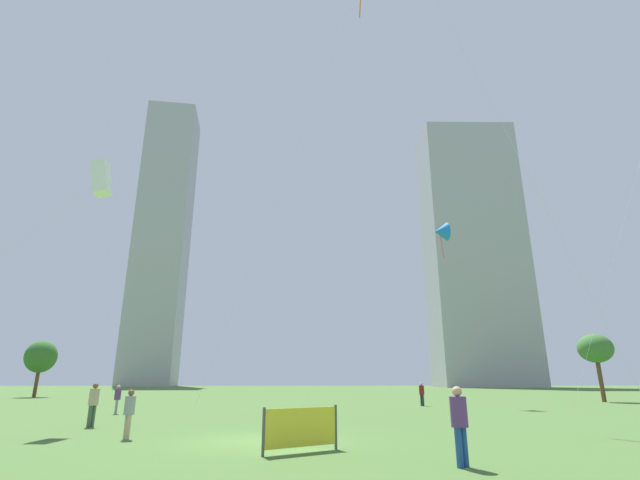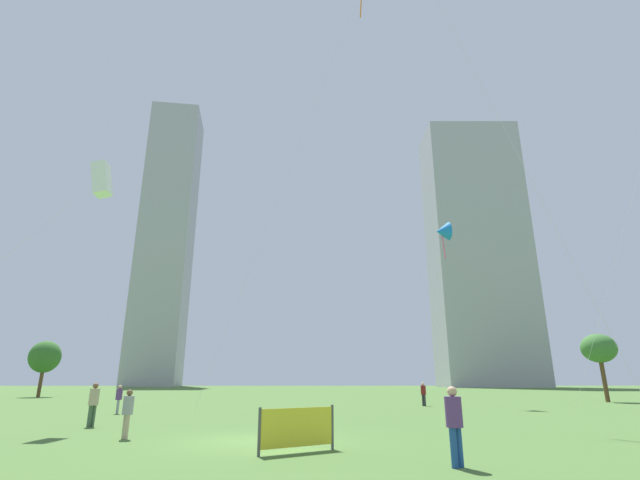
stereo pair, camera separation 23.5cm
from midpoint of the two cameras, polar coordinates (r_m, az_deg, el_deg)
The scene contains 13 objects.
ground at distance 16.31m, azimuth -7.88°, elevation -23.67°, with size 280.00×280.00×0.00m, color #476B30.
person_standing_0 at distance 22.72m, azimuth -26.81°, elevation -17.60°, with size 0.39×0.39×1.77m.
person_standing_1 at distance 30.52m, azimuth -24.26°, elevation -17.53°, with size 0.36×0.36×1.60m.
person_standing_3 at distance 17.77m, azimuth -23.17°, elevation -19.02°, with size 0.35×0.35×1.58m.
person_standing_4 at distance 37.23m, azimuth 12.45°, elevation -18.15°, with size 0.38×0.38×1.70m.
person_standing_5 at distance 11.80m, azimuth 16.48°, elevation -20.79°, with size 0.39×0.39×1.76m.
kite_flying_3 at distance 26.31m, azimuth -25.98°, elevation 6.95°, with size 10.52×2.27×12.87m.
kite_flying_4 at distance 40.50m, azimuth 14.75°, elevation 0.98°, with size 2.12×4.69×14.92m.
park_tree_1 at distance 63.53m, azimuth -31.69°, elevation -12.36°, with size 3.43×3.43×6.28m.
park_tree_2 at distance 49.77m, azimuth 31.13°, elevation -11.62°, with size 3.01×3.01×5.94m.
distant_highrise_0 at distance 136.27m, azimuth 18.68°, elevation -1.29°, with size 25.50×15.48×73.83m, color #A8A8AD.
distant_highrise_1 at distance 153.76m, azimuth -19.14°, elevation 0.14°, with size 14.99×16.59×89.91m, color #A8A8AD.
event_banner at distance 13.60m, azimuth -2.88°, elevation -22.42°, with size 2.06×1.31×1.20m.
Camera 1 is at (1.42, -16.12, 1.91)m, focal length 25.53 mm.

